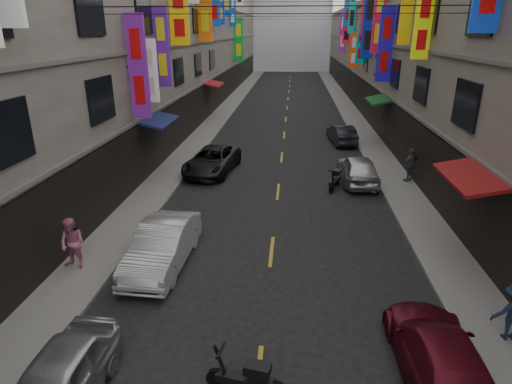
% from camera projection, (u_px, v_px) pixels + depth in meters
% --- Properties ---
extents(sidewalk_left, '(2.00, 90.00, 0.12)m').
position_uv_depth(sidewalk_left, '(218.00, 117.00, 38.01)').
color(sidewalk_left, slate).
rests_on(sidewalk_left, ground).
extents(sidewalk_right, '(2.00, 90.00, 0.12)m').
position_uv_depth(sidewalk_right, '(355.00, 120.00, 37.04)').
color(sidewalk_right, slate).
rests_on(sidewalk_right, ground).
extents(building_row_left, '(10.14, 90.00, 19.00)m').
position_uv_depth(building_row_left, '(143.00, 2.00, 35.14)').
color(building_row_left, gray).
rests_on(building_row_left, ground).
extents(building_row_right, '(10.14, 90.00, 19.00)m').
position_uv_depth(building_row_right, '(443.00, 1.00, 33.21)').
color(building_row_right, gray).
rests_on(building_row_right, ground).
extents(haze_block, '(18.00, 8.00, 22.00)m').
position_uv_depth(haze_block, '(293.00, 9.00, 80.19)').
color(haze_block, '#B5BDCA').
rests_on(haze_block, ground).
extents(shop_signage, '(14.00, 55.00, 11.97)m').
position_uv_depth(shop_signage, '(284.00, 2.00, 28.17)').
color(shop_signage, '#103DBD').
rests_on(shop_signage, ground).
extents(street_awnings, '(13.99, 35.20, 0.41)m').
position_uv_depth(street_awnings, '(256.00, 122.00, 21.68)').
color(street_awnings, '#13491E').
rests_on(street_awnings, ground).
extents(overhead_cables, '(14.00, 38.04, 1.24)m').
position_uv_depth(overhead_cables, '(285.00, 2.00, 23.24)').
color(overhead_cables, black).
rests_on(overhead_cables, ground).
extents(lane_markings, '(0.12, 80.20, 0.01)m').
position_uv_depth(lane_markings, '(285.00, 126.00, 34.75)').
color(lane_markings, gold).
rests_on(lane_markings, ground).
extents(scooter_crossing, '(1.79, 0.62, 1.14)m').
position_uv_depth(scooter_crossing, '(247.00, 378.00, 9.08)').
color(scooter_crossing, black).
rests_on(scooter_crossing, ground).
extents(scooter_far_right, '(0.78, 1.74, 1.14)m').
position_uv_depth(scooter_far_right, '(335.00, 180.00, 21.10)').
color(scooter_far_right, black).
rests_on(scooter_far_right, ground).
extents(car_left_mid, '(1.71, 4.47, 1.46)m').
position_uv_depth(car_left_mid, '(162.00, 246.00, 14.05)').
color(car_left_mid, silver).
rests_on(car_left_mid, ground).
extents(car_left_far, '(2.86, 5.12, 1.35)m').
position_uv_depth(car_left_far, '(212.00, 160.00, 23.39)').
color(car_left_far, black).
rests_on(car_left_far, ground).
extents(car_right_near, '(1.82, 4.37, 1.26)m').
position_uv_depth(car_right_near, '(439.00, 355.00, 9.45)').
color(car_right_near, maroon).
rests_on(car_right_near, ground).
extents(car_right_mid, '(1.87, 4.27, 1.43)m').
position_uv_depth(car_right_mid, '(358.00, 169.00, 21.79)').
color(car_right_mid, silver).
rests_on(car_right_mid, ground).
extents(car_right_far, '(1.88, 4.03, 1.28)m').
position_uv_depth(car_right_far, '(342.00, 134.00, 29.37)').
color(car_right_far, '#26252C').
rests_on(car_right_far, ground).
extents(pedestrian_lfar, '(0.94, 0.74, 1.72)m').
position_uv_depth(pedestrian_lfar, '(73.00, 244.00, 13.65)').
color(pedestrian_lfar, pink).
rests_on(pedestrian_lfar, sidewalk_left).
extents(pedestrian_rfar, '(1.15, 1.06, 1.72)m').
position_uv_depth(pedestrian_rfar, '(410.00, 165.00, 21.56)').
color(pedestrian_rfar, '#575659').
rests_on(pedestrian_rfar, sidewalk_right).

